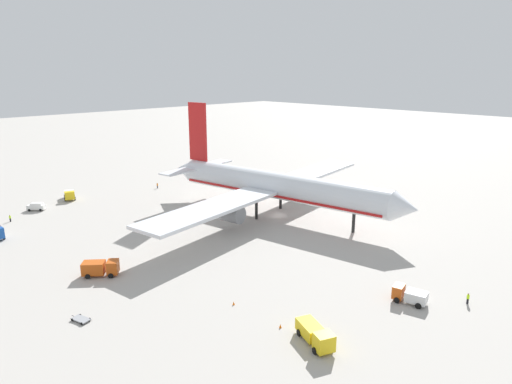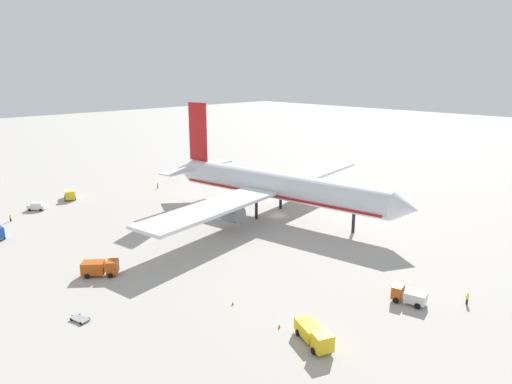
{
  "view_description": "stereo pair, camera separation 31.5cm",
  "coord_description": "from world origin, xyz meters",
  "px_view_note": "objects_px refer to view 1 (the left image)",
  "views": [
    {
      "loc": [
        70.74,
        -77.37,
        34.18
      ],
      "look_at": [
        -5.93,
        -1.76,
        5.17
      ],
      "focal_mm": 31.78,
      "sensor_mm": 36.0,
      "label": 1
    },
    {
      "loc": [
        70.97,
        -77.14,
        34.18
      ],
      "look_at": [
        -5.93,
        -1.76,
        5.17
      ],
      "focal_mm": 31.78,
      "sensor_mm": 36.0,
      "label": 2
    }
  ],
  "objects_px": {
    "airliner": "(274,186)",
    "ground_worker_2": "(10,218)",
    "service_truck_0": "(100,268)",
    "ground_worker_1": "(157,186)",
    "traffic_cone_1": "(280,326)",
    "baggage_cart_0": "(81,319)",
    "service_van": "(36,206)",
    "service_truck_2": "(409,295)",
    "ground_worker_0": "(468,298)",
    "service_truck_1": "(69,194)",
    "service_truck_4": "(315,334)",
    "traffic_cone_0": "(234,303)"
  },
  "relations": [
    {
      "from": "service_van",
      "to": "traffic_cone_1",
      "type": "xyz_separation_m",
      "value": [
        79.67,
        3.94,
        -0.76
      ]
    },
    {
      "from": "traffic_cone_0",
      "to": "ground_worker_1",
      "type": "bearing_deg",
      "value": 155.96
    },
    {
      "from": "baggage_cart_0",
      "to": "ground_worker_0",
      "type": "relative_size",
      "value": 1.92
    },
    {
      "from": "airliner",
      "to": "traffic_cone_1",
      "type": "xyz_separation_m",
      "value": [
        35.17,
        -36.0,
        -7.05
      ]
    },
    {
      "from": "service_truck_4",
      "to": "service_truck_2",
      "type": "bearing_deg",
      "value": 79.81
    },
    {
      "from": "ground_worker_0",
      "to": "ground_worker_2",
      "type": "xyz_separation_m",
      "value": [
        -90.21,
        -36.63,
        -0.06
      ]
    },
    {
      "from": "service_truck_2",
      "to": "traffic_cone_0",
      "type": "xyz_separation_m",
      "value": [
        -18.2,
        -19.48,
        -0.99
      ]
    },
    {
      "from": "service_truck_0",
      "to": "baggage_cart_0",
      "type": "relative_size",
      "value": 1.84
    },
    {
      "from": "service_truck_1",
      "to": "service_truck_2",
      "type": "relative_size",
      "value": 1.12
    },
    {
      "from": "ground_worker_1",
      "to": "traffic_cone_0",
      "type": "bearing_deg",
      "value": -24.04
    },
    {
      "from": "service_truck_1",
      "to": "service_truck_4",
      "type": "height_order",
      "value": "service_truck_4"
    },
    {
      "from": "ground_worker_1",
      "to": "service_truck_2",
      "type": "bearing_deg",
      "value": -7.19
    },
    {
      "from": "service_truck_4",
      "to": "traffic_cone_0",
      "type": "height_order",
      "value": "service_truck_4"
    },
    {
      "from": "ground_worker_1",
      "to": "ground_worker_2",
      "type": "bearing_deg",
      "value": -86.57
    },
    {
      "from": "ground_worker_2",
      "to": "ground_worker_1",
      "type": "bearing_deg",
      "value": 93.43
    },
    {
      "from": "service_truck_1",
      "to": "baggage_cart_0",
      "type": "bearing_deg",
      "value": -21.68
    },
    {
      "from": "service_truck_0",
      "to": "service_truck_4",
      "type": "bearing_deg",
      "value": 15.14
    },
    {
      "from": "ground_worker_1",
      "to": "ground_worker_2",
      "type": "relative_size",
      "value": 1.01
    },
    {
      "from": "service_truck_2",
      "to": "traffic_cone_0",
      "type": "relative_size",
      "value": 9.72
    },
    {
      "from": "service_truck_2",
      "to": "traffic_cone_1",
      "type": "height_order",
      "value": "service_truck_2"
    },
    {
      "from": "service_truck_2",
      "to": "ground_worker_2",
      "type": "relative_size",
      "value": 3.3
    },
    {
      "from": "service_truck_2",
      "to": "ground_worker_1",
      "type": "height_order",
      "value": "service_truck_2"
    },
    {
      "from": "airliner",
      "to": "ground_worker_1",
      "type": "relative_size",
      "value": 47.65
    },
    {
      "from": "service_truck_2",
      "to": "service_truck_4",
      "type": "bearing_deg",
      "value": -100.19
    },
    {
      "from": "ground_worker_0",
      "to": "traffic_cone_1",
      "type": "xyz_separation_m",
      "value": [
        -15.43,
        -25.06,
        -0.6
      ]
    },
    {
      "from": "service_van",
      "to": "baggage_cart_0",
      "type": "height_order",
      "value": "service_van"
    },
    {
      "from": "service_van",
      "to": "ground_worker_2",
      "type": "distance_m",
      "value": 9.07
    },
    {
      "from": "ground_worker_1",
      "to": "traffic_cone_0",
      "type": "relative_size",
      "value": 2.99
    },
    {
      "from": "airliner",
      "to": "traffic_cone_1",
      "type": "relative_size",
      "value": 142.4
    },
    {
      "from": "service_truck_1",
      "to": "ground_worker_0",
      "type": "relative_size",
      "value": 3.47
    },
    {
      "from": "service_truck_2",
      "to": "baggage_cart_0",
      "type": "bearing_deg",
      "value": -128.36
    },
    {
      "from": "service_van",
      "to": "ground_worker_1",
      "type": "bearing_deg",
      "value": 85.97
    },
    {
      "from": "service_truck_4",
      "to": "traffic_cone_1",
      "type": "bearing_deg",
      "value": -175.27
    },
    {
      "from": "airliner",
      "to": "service_truck_2",
      "type": "xyz_separation_m",
      "value": [
        44.16,
        -16.88,
        -6.06
      ]
    },
    {
      "from": "service_truck_0",
      "to": "ground_worker_2",
      "type": "xyz_separation_m",
      "value": [
        -42.03,
        -1.66,
        -0.66
      ]
    },
    {
      "from": "airliner",
      "to": "ground_worker_2",
      "type": "height_order",
      "value": "airliner"
    },
    {
      "from": "service_truck_1",
      "to": "airliner",
      "type": "bearing_deg",
      "value": 31.35
    },
    {
      "from": "ground_worker_1",
      "to": "traffic_cone_1",
      "type": "xyz_separation_m",
      "value": [
        77.28,
        -30.01,
        -0.56
      ]
    },
    {
      "from": "service_truck_1",
      "to": "ground_worker_0",
      "type": "height_order",
      "value": "service_truck_1"
    },
    {
      "from": "service_truck_0",
      "to": "baggage_cart_0",
      "type": "xyz_separation_m",
      "value": [
        11.78,
        -8.81,
        -1.22
      ]
    },
    {
      "from": "ground_worker_0",
      "to": "service_truck_1",
      "type": "bearing_deg",
      "value": -169.3
    },
    {
      "from": "service_truck_2",
      "to": "service_truck_0",
      "type": "bearing_deg",
      "value": -145.17
    },
    {
      "from": "service_truck_0",
      "to": "ground_worker_0",
      "type": "xyz_separation_m",
      "value": [
        48.18,
        34.98,
        -0.6
      ]
    },
    {
      "from": "ground_worker_1",
      "to": "ground_worker_2",
      "type": "height_order",
      "value": "ground_worker_1"
    },
    {
      "from": "airliner",
      "to": "ground_worker_2",
      "type": "distance_m",
      "value": 62.25
    },
    {
      "from": "traffic_cone_1",
      "to": "ground_worker_1",
      "type": "bearing_deg",
      "value": 158.78
    },
    {
      "from": "service_van",
      "to": "service_truck_2",
      "type": "bearing_deg",
      "value": 14.58
    },
    {
      "from": "service_truck_2",
      "to": "service_truck_1",
      "type": "bearing_deg",
      "value": -172.14
    },
    {
      "from": "baggage_cart_0",
      "to": "ground_worker_1",
      "type": "distance_m",
      "value": 74.47
    },
    {
      "from": "service_truck_0",
      "to": "traffic_cone_1",
      "type": "relative_size",
      "value": 11.09
    }
  ]
}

